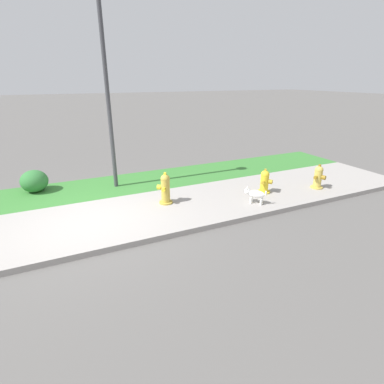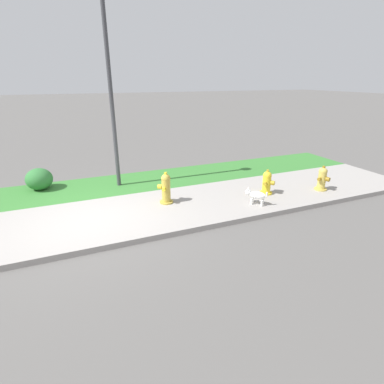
% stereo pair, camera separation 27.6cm
% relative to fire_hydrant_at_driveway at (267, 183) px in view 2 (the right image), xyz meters
% --- Properties ---
extents(ground_plane, '(120.00, 120.00, 0.00)m').
position_rel_fire_hydrant_at_driveway_xyz_m(ground_plane, '(-4.54, 0.13, -0.32)').
color(ground_plane, '#5B5956').
extents(sidewalk_pavement, '(18.00, 2.48, 0.01)m').
position_rel_fire_hydrant_at_driveway_xyz_m(sidewalk_pavement, '(-4.54, 0.13, -0.32)').
color(sidewalk_pavement, '#9E9993').
rests_on(sidewalk_pavement, ground).
extents(grass_verge, '(18.00, 1.92, 0.01)m').
position_rel_fire_hydrant_at_driveway_xyz_m(grass_verge, '(-4.54, 2.34, -0.32)').
color(grass_verge, '#387A33').
rests_on(grass_verge, ground).
extents(street_curb, '(18.00, 0.16, 0.12)m').
position_rel_fire_hydrant_at_driveway_xyz_m(street_curb, '(-4.54, -1.19, -0.26)').
color(street_curb, '#9E9993').
rests_on(street_curb, ground).
extents(fire_hydrant_at_driveway, '(0.37, 0.37, 0.68)m').
position_rel_fire_hydrant_at_driveway_xyz_m(fire_hydrant_at_driveway, '(0.00, 0.00, 0.00)').
color(fire_hydrant_at_driveway, yellow).
rests_on(fire_hydrant_at_driveway, ground).
extents(fire_hydrant_mid_block, '(0.37, 0.37, 0.81)m').
position_rel_fire_hydrant_at_driveway_xyz_m(fire_hydrant_mid_block, '(-2.69, 0.44, 0.07)').
color(fire_hydrant_mid_block, gold).
rests_on(fire_hydrant_mid_block, ground).
extents(fire_hydrant_across_street, '(0.40, 0.38, 0.70)m').
position_rel_fire_hydrant_at_driveway_xyz_m(fire_hydrant_across_street, '(1.59, -0.35, 0.01)').
color(fire_hydrant_across_street, gold).
rests_on(fire_hydrant_across_street, ground).
extents(small_white_dog, '(0.44, 0.47, 0.43)m').
position_rel_fire_hydrant_at_driveway_xyz_m(small_white_dog, '(-0.69, -0.51, -0.07)').
color(small_white_dog, white).
rests_on(small_white_dog, ground).
extents(street_lamp, '(0.32, 0.32, 5.23)m').
position_rel_fire_hydrant_at_driveway_xyz_m(street_lamp, '(-3.55, 2.24, 3.08)').
color(street_lamp, '#3D3D42').
rests_on(street_lamp, ground).
extents(shrub_bush_far_verge, '(0.71, 0.71, 0.61)m').
position_rel_fire_hydrant_at_driveway_xyz_m(shrub_bush_far_verge, '(-5.65, 2.75, -0.02)').
color(shrub_bush_far_verge, '#337538').
rests_on(shrub_bush_far_verge, ground).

